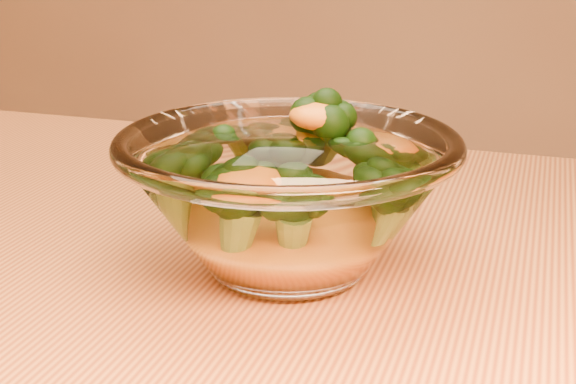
{
  "coord_description": "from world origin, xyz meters",
  "views": [
    {
      "loc": [
        0.13,
        -0.42,
        0.98
      ],
      "look_at": [
        -0.03,
        0.05,
        0.81
      ],
      "focal_mm": 50.0,
      "sensor_mm": 36.0,
      "label": 1
    }
  ],
  "objects": [
    {
      "name": "cheese_sauce",
      "position": [
        -0.03,
        0.05,
        0.78
      ],
      "size": [
        0.12,
        0.12,
        0.03
      ],
      "primitive_type": "ellipsoid",
      "color": "orange",
      "rests_on": "glass_bowl"
    },
    {
      "name": "broccoli_heap",
      "position": [
        -0.03,
        0.06,
        0.82
      ],
      "size": [
        0.17,
        0.15,
        0.09
      ],
      "color": "black",
      "rests_on": "cheese_sauce"
    },
    {
      "name": "glass_bowl",
      "position": [
        -0.03,
        0.05,
        0.8
      ],
      "size": [
        0.23,
        0.23,
        0.1
      ],
      "color": "white",
      "rests_on": "table"
    }
  ]
}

